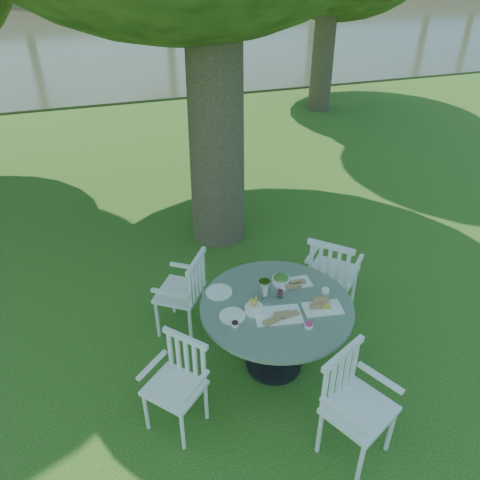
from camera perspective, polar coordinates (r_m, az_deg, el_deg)
name	(u,v)px	position (r m, az deg, el deg)	size (l,w,h in m)	color
ground	(245,311)	(5.49, 0.67, -8.60)	(140.00, 140.00, 0.00)	#1A400D
table	(276,316)	(4.47, 4.41, -9.27)	(1.42, 1.42, 0.78)	black
chair_ne	(331,271)	(5.20, 11.01, -3.76)	(0.69, 0.69, 1.00)	white
chair_nw	(188,288)	(4.94, -6.39, -5.89)	(0.64, 0.65, 0.94)	white
chair_sw	(180,376)	(4.14, -7.31, -16.08)	(0.60, 0.61, 0.87)	white
chair_se	(350,397)	(3.98, 13.27, -18.08)	(0.65, 0.63, 0.98)	white
tableware	(271,298)	(4.37, 3.84, -7.09)	(1.15, 0.87, 0.21)	white
river	(100,30)	(27.20, -16.74, 23.32)	(100.00, 28.00, 0.12)	#303720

